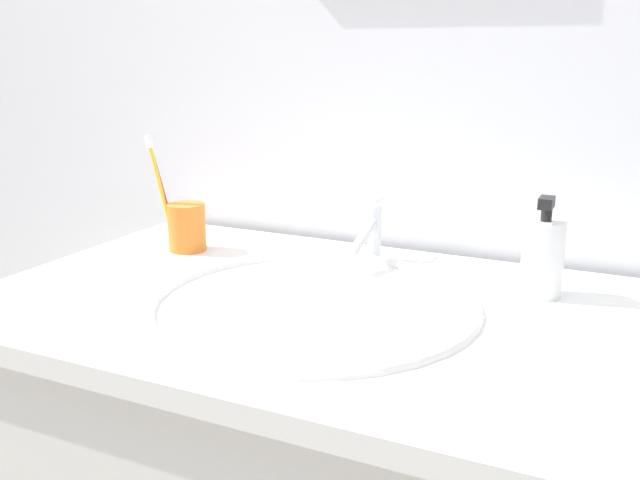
{
  "coord_description": "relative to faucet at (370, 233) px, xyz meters",
  "views": [
    {
      "loc": [
        0.4,
        -0.87,
        1.26
      ],
      "look_at": [
        -0.02,
        0.01,
        0.99
      ],
      "focal_mm": 38.91,
      "sensor_mm": 36.0,
      "label": 1
    }
  ],
  "objects": [
    {
      "name": "soap_dispenser",
      "position": [
        0.29,
        -0.05,
        0.01
      ],
      "size": [
        0.06,
        0.06,
        0.15
      ],
      "color": "white",
      "rests_on": "vanity_counter"
    },
    {
      "name": "toothbrush_cup",
      "position": [
        -0.33,
        -0.07,
        -0.01
      ],
      "size": [
        0.07,
        0.07,
        0.09
      ],
      "primitive_type": "cylinder",
      "color": "orange",
      "rests_on": "vanity_counter"
    },
    {
      "name": "sink_basin",
      "position": [
        0.0,
        -0.23,
        -0.09
      ],
      "size": [
        0.49,
        0.49,
        0.1
      ],
      "color": "white",
      "rests_on": "vanity_counter"
    },
    {
      "name": "toothbrush_red",
      "position": [
        -0.38,
        -0.08,
        0.06
      ],
      "size": [
        0.06,
        0.02,
        0.19
      ],
      "color": "red",
      "rests_on": "toothbrush_cup"
    },
    {
      "name": "tiled_wall_back",
      "position": [
        0.02,
        0.14,
        0.24
      ],
      "size": [
        2.24,
        0.04,
        2.4
      ],
      "primitive_type": "cube",
      "color": "silver",
      "rests_on": "ground"
    },
    {
      "name": "faucet",
      "position": [
        0.0,
        0.0,
        0.0
      ],
      "size": [
        0.02,
        0.15,
        0.11
      ],
      "color": "silver",
      "rests_on": "sink_basin"
    },
    {
      "name": "toothbrush_yellow",
      "position": [
        -0.38,
        -0.09,
        0.07
      ],
      "size": [
        0.06,
        0.01,
        0.21
      ],
      "color": "yellow",
      "rests_on": "toothbrush_cup"
    }
  ]
}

